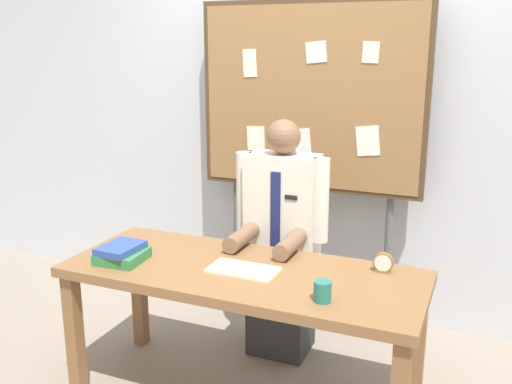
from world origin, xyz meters
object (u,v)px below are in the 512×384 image
Objects in this scene: open_notebook at (243,270)px; coffee_mug at (322,291)px; desk at (243,286)px; book_stack at (122,253)px; desk_clock at (383,264)px; person at (281,249)px; bulletin_board at (310,102)px.

open_notebook is 0.48m from coffee_mug.
open_notebook is at bearing 158.75° from coffee_mug.
desk is at bearing 157.10° from coffee_mug.
desk is 0.64m from book_stack.
coffee_mug is at bearing -21.25° from open_notebook.
desk_clock is at bearing 67.03° from coffee_mug.
desk_clock is (0.64, -0.32, 0.13)m from person.
desk_clock reaches higher than open_notebook.
open_notebook reaches higher than desk.
book_stack is at bearing -131.57° from person.
open_notebook is (0.62, 0.12, -0.04)m from book_stack.
book_stack is at bearing -168.94° from open_notebook.
desk is at bearing 13.06° from book_stack.
open_notebook is 3.40× the size of desk_clock.
bulletin_board is at bearing 90.00° from person.
desk_clock is 0.46m from coffee_mug.
person reaches higher than book_stack.
desk_clock reaches higher than coffee_mug.
desk is 1.26× the size of person.
desk is 0.86× the size of bulletin_board.
desk is at bearing 119.94° from open_notebook.
book_stack is (-0.61, -1.17, -0.68)m from bulletin_board.
desk_clock is 1.08× the size of coffee_mug.
coffee_mug is (0.45, -0.17, 0.04)m from open_notebook.
open_notebook is at bearing 11.06° from book_stack.
coffee_mug is at bearing -112.97° from desk_clock.
person is 5.86× the size of book_stack.
coffee_mug reaches higher than open_notebook.
person is 0.88m from coffee_mug.
bulletin_board reaches higher than coffee_mug.
person is 0.73m from desk_clock.
book_stack is 0.63m from open_notebook.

